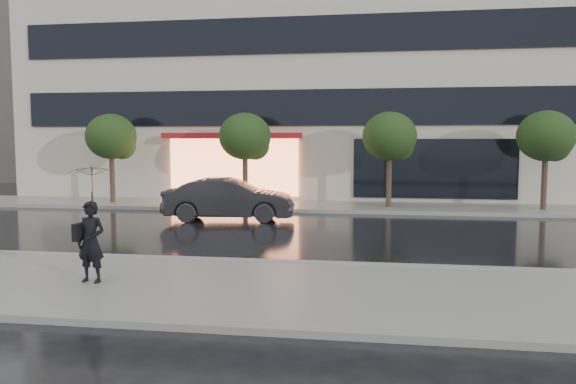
# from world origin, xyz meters

# --- Properties ---
(ground) EXTENTS (120.00, 120.00, 0.00)m
(ground) POSITION_xyz_m (0.00, 0.00, 0.00)
(ground) COLOR black
(ground) RESTS_ON ground
(sidewalk_near) EXTENTS (60.00, 4.50, 0.12)m
(sidewalk_near) POSITION_xyz_m (0.00, -3.25, 0.06)
(sidewalk_near) COLOR slate
(sidewalk_near) RESTS_ON ground
(sidewalk_far) EXTENTS (60.00, 3.50, 0.12)m
(sidewalk_far) POSITION_xyz_m (0.00, 10.25, 0.06)
(sidewalk_far) COLOR slate
(sidewalk_far) RESTS_ON ground
(curb_near) EXTENTS (60.00, 0.25, 0.14)m
(curb_near) POSITION_xyz_m (0.00, -1.00, 0.07)
(curb_near) COLOR gray
(curb_near) RESTS_ON ground
(curb_far) EXTENTS (60.00, 0.25, 0.14)m
(curb_far) POSITION_xyz_m (0.00, 8.50, 0.07)
(curb_far) COLOR gray
(curb_far) RESTS_ON ground
(office_building) EXTENTS (30.00, 12.76, 18.00)m
(office_building) POSITION_xyz_m (-0.00, 17.97, 9.00)
(office_building) COLOR #B9B19C
(office_building) RESTS_ON ground
(tree_far_west) EXTENTS (2.20, 2.20, 3.99)m
(tree_far_west) POSITION_xyz_m (-8.94, 10.03, 2.92)
(tree_far_west) COLOR #33261C
(tree_far_west) RESTS_ON ground
(tree_mid_west) EXTENTS (2.20, 2.20, 3.99)m
(tree_mid_west) POSITION_xyz_m (-2.94, 10.03, 2.92)
(tree_mid_west) COLOR #33261C
(tree_mid_west) RESTS_ON ground
(tree_mid_east) EXTENTS (2.20, 2.20, 3.99)m
(tree_mid_east) POSITION_xyz_m (3.06, 10.03, 2.92)
(tree_mid_east) COLOR #33261C
(tree_mid_east) RESTS_ON ground
(tree_far_east) EXTENTS (2.20, 2.20, 3.99)m
(tree_far_east) POSITION_xyz_m (9.06, 10.03, 2.92)
(tree_far_east) COLOR #33261C
(tree_far_east) RESTS_ON ground
(parked_car) EXTENTS (4.70, 2.03, 1.50)m
(parked_car) POSITION_xyz_m (-2.65, 6.00, 0.75)
(parked_car) COLOR black
(parked_car) RESTS_ON ground
(pedestrian_with_umbrella) EXTENTS (1.01, 1.03, 2.23)m
(pedestrian_with_umbrella) POSITION_xyz_m (-2.86, -3.38, 1.60)
(pedestrian_with_umbrella) COLOR black
(pedestrian_with_umbrella) RESTS_ON sidewalk_near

